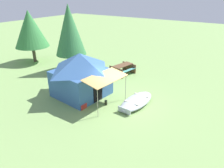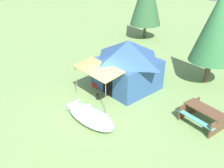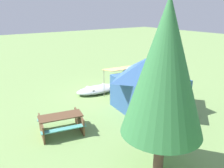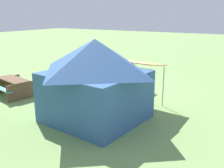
% 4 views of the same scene
% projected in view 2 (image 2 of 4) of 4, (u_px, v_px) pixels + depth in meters
% --- Properties ---
extents(ground_plane, '(80.00, 80.00, 0.00)m').
position_uv_depth(ground_plane, '(100.00, 110.00, 11.70)').
color(ground_plane, '#7DA15A').
extents(beached_rowboat, '(3.02, 1.46, 0.41)m').
position_uv_depth(beached_rowboat, '(90.00, 116.00, 10.89)').
color(beached_rowboat, '#A7B1B9').
rests_on(beached_rowboat, ground_plane).
extents(canvas_cabin_tent, '(3.58, 4.62, 2.83)m').
position_uv_depth(canvas_cabin_tent, '(127.00, 64.00, 13.16)').
color(canvas_cabin_tent, '#355D96').
rests_on(canvas_cabin_tent, ground_plane).
extents(picnic_table, '(2.07, 1.79, 0.78)m').
position_uv_depth(picnic_table, '(204.00, 114.00, 10.54)').
color(picnic_table, brown).
rests_on(picnic_table, ground_plane).
extents(cooler_box, '(0.47, 0.33, 0.30)m').
position_uv_depth(cooler_box, '(96.00, 84.00, 13.81)').
color(cooler_box, '#B22C25').
rests_on(cooler_box, ground_plane).
extents(fuel_can, '(0.17, 0.17, 0.29)m').
position_uv_depth(fuel_can, '(97.00, 97.00, 12.55)').
color(fuel_can, black).
rests_on(fuel_can, ground_plane).
extents(pine_tree_far_center, '(2.51, 2.51, 5.46)m').
position_uv_depth(pine_tree_far_center, '(217.00, 26.00, 12.82)').
color(pine_tree_far_center, brown).
rests_on(pine_tree_far_center, ground_plane).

